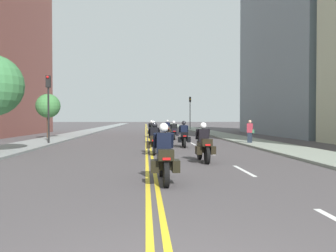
% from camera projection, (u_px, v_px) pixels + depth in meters
% --- Properties ---
extents(ground_plane, '(264.00, 264.00, 0.00)m').
position_uv_depth(ground_plane, '(147.00, 130.00, 50.95)').
color(ground_plane, '#464244').
extents(sidewalk_left, '(2.97, 144.00, 0.12)m').
position_uv_depth(sidewalk_left, '(95.00, 130.00, 50.43)').
color(sidewalk_left, gray).
rests_on(sidewalk_left, ground).
extents(sidewalk_right, '(2.97, 144.00, 0.12)m').
position_uv_depth(sidewalk_right, '(197.00, 130.00, 51.48)').
color(sidewalk_right, gray).
rests_on(sidewalk_right, ground).
extents(centreline_yellow_inner, '(0.12, 132.00, 0.01)m').
position_uv_depth(centreline_yellow_inner, '(146.00, 130.00, 50.95)').
color(centreline_yellow_inner, yellow).
rests_on(centreline_yellow_inner, ground).
extents(centreline_yellow_outer, '(0.12, 132.00, 0.01)m').
position_uv_depth(centreline_yellow_outer, '(147.00, 130.00, 50.96)').
color(centreline_yellow_outer, yellow).
rests_on(centreline_yellow_outer, ground).
extents(lane_dashes_white, '(0.14, 56.40, 0.01)m').
position_uv_depth(lane_dashes_white, '(180.00, 137.00, 32.22)').
color(lane_dashes_white, silver).
rests_on(lane_dashes_white, ground).
extents(building_right_1, '(8.76, 19.27, 22.08)m').
position_uv_depth(building_right_1, '(305.00, 33.00, 36.05)').
color(building_right_1, gray).
rests_on(building_right_1, ground).
extents(motorcycle_0, '(0.77, 2.30, 1.65)m').
position_uv_depth(motorcycle_0, '(164.00, 159.00, 9.19)').
color(motorcycle_0, black).
rests_on(motorcycle_0, ground).
extents(motorcycle_1, '(0.77, 2.21, 1.61)m').
position_uv_depth(motorcycle_1, '(204.00, 146.00, 13.51)').
color(motorcycle_1, black).
rests_on(motorcycle_1, ground).
extents(motorcycle_2, '(0.78, 2.07, 1.59)m').
position_uv_depth(motorcycle_2, '(154.00, 141.00, 16.55)').
color(motorcycle_2, black).
rests_on(motorcycle_2, ground).
extents(motorcycle_3, '(0.78, 2.14, 1.64)m').
position_uv_depth(motorcycle_3, '(184.00, 137.00, 20.55)').
color(motorcycle_3, black).
rests_on(motorcycle_3, ground).
extents(motorcycle_4, '(0.76, 2.13, 1.61)m').
position_uv_depth(motorcycle_4, '(154.00, 134.00, 24.41)').
color(motorcycle_4, black).
rests_on(motorcycle_4, ground).
extents(motorcycle_5, '(0.77, 2.08, 1.59)m').
position_uv_depth(motorcycle_5, '(174.00, 132.00, 28.09)').
color(motorcycle_5, black).
rests_on(motorcycle_5, ground).
extents(motorcycle_6, '(0.76, 2.26, 1.61)m').
position_uv_depth(motorcycle_6, '(152.00, 130.00, 31.60)').
color(motorcycle_6, black).
rests_on(motorcycle_6, ground).
extents(motorcycle_7, '(0.78, 2.18, 1.65)m').
position_uv_depth(motorcycle_7, '(167.00, 129.00, 35.51)').
color(motorcycle_7, black).
rests_on(motorcycle_7, ground).
extents(traffic_light_near, '(0.28, 0.38, 4.66)m').
position_uv_depth(traffic_light_near, '(48.00, 97.00, 22.36)').
color(traffic_light_near, black).
rests_on(traffic_light_near, ground).
extents(traffic_light_far, '(0.28, 0.38, 5.14)m').
position_uv_depth(traffic_light_far, '(190.00, 107.00, 51.26)').
color(traffic_light_far, black).
rests_on(traffic_light_far, ground).
extents(pedestrian_0, '(0.49, 0.39, 1.67)m').
position_uv_depth(pedestrian_0, '(250.00, 132.00, 22.76)').
color(pedestrian_0, '#232B39').
rests_on(pedestrian_0, ground).
extents(street_tree_1, '(2.08, 2.08, 3.92)m').
position_uv_depth(street_tree_1, '(48.00, 106.00, 28.85)').
color(street_tree_1, '#513525').
rests_on(street_tree_1, ground).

